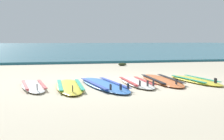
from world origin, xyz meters
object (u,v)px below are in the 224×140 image
(surfboard_3, at_px, (136,82))
(surfboard_4, at_px, (161,80))
(surfboard_0, at_px, (34,86))
(surfboard_1, at_px, (70,86))
(surfboard_2, at_px, (104,85))
(surfboard_5, at_px, (195,80))

(surfboard_3, bearing_deg, surfboard_4, 19.72)
(surfboard_0, relative_size, surfboard_1, 0.87)
(surfboard_0, xyz_separation_m, surfboard_4, (2.95, 0.31, -0.00))
(surfboard_1, xyz_separation_m, surfboard_3, (1.52, 0.26, 0.00))
(surfboard_2, distance_m, surfboard_3, 0.80)
(surfboard_0, bearing_deg, surfboard_3, 1.35)
(surfboard_2, height_order, surfboard_3, same)
(surfboard_0, bearing_deg, surfboard_1, -15.95)
(surfboard_0, bearing_deg, surfboard_2, -4.73)
(surfboard_3, distance_m, surfboard_5, 1.48)
(surfboard_2, xyz_separation_m, surfboard_4, (1.49, 0.43, -0.00))
(surfboard_3, height_order, surfboard_5, same)
(surfboard_5, bearing_deg, surfboard_0, -177.95)
(surfboard_1, xyz_separation_m, surfboard_2, (0.74, 0.09, 0.00))
(surfboard_1, relative_size, surfboard_5, 1.06)
(surfboard_2, bearing_deg, surfboard_5, 6.44)
(surfboard_2, bearing_deg, surfboard_0, 175.27)
(surfboard_2, bearing_deg, surfboard_3, 12.62)
(surfboard_0, xyz_separation_m, surfboard_5, (3.72, 0.13, -0.00))
(surfboard_0, distance_m, surfboard_1, 0.76)
(surfboard_2, bearing_deg, surfboard_4, 16.06)
(surfboard_1, bearing_deg, surfboard_2, 6.79)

